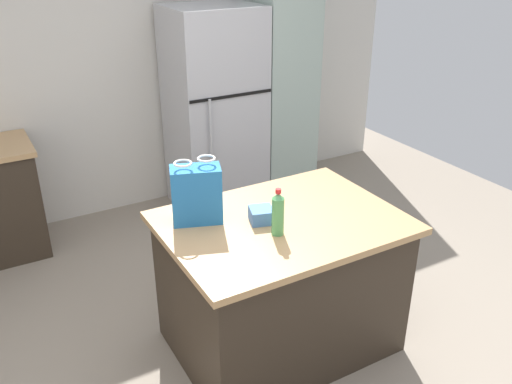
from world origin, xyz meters
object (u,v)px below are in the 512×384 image
Objects in this scene: small_box at (261,215)px; refrigerator at (215,111)px; tall_cabinet at (279,83)px; kitchen_island at (281,283)px; shopping_bag at (196,194)px; bottle at (278,214)px.

refrigerator is at bearing 71.55° from small_box.
tall_cabinet is (0.67, 0.00, 0.17)m from refrigerator.
refrigerator reaches higher than small_box.
kitchen_island is 0.62× the size of tall_cabinet.
shopping_bag is at bearing 151.09° from kitchen_island.
tall_cabinet is 2.47m from bottle.
kitchen_island is 0.77m from shopping_bag.
kitchen_island is 4.98× the size of bottle.
refrigerator is at bearing 74.92° from kitchen_island.
small_box is (0.31, -0.19, -0.13)m from shopping_bag.
shopping_bag is (-0.42, 0.23, 0.60)m from kitchen_island.
bottle is (-0.11, -0.12, 0.56)m from kitchen_island.
shopping_bag reaches higher than bottle.
kitchen_island is 0.74× the size of refrigerator.
refrigerator is 0.69m from tall_cabinet.
small_box is (-1.31, -1.93, -0.16)m from tall_cabinet.
refrigerator is 1.99m from shopping_bag.
refrigerator is 0.84× the size of tall_cabinet.
tall_cabinet is 16.33× the size of small_box.
tall_cabinet is (1.20, 1.98, 0.63)m from kitchen_island.
refrigerator reaches higher than shopping_bag.
small_box is at bearing -124.16° from tall_cabinet.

